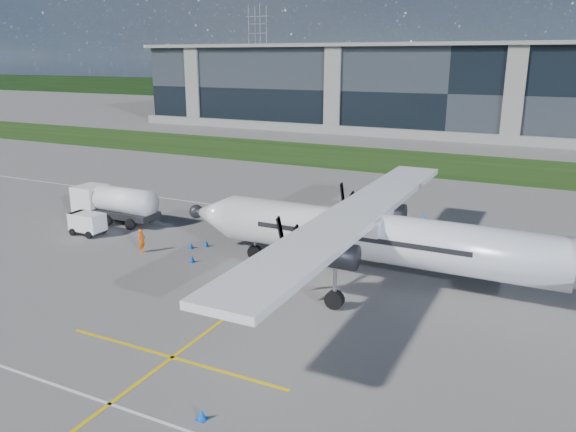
# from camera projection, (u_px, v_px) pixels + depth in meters

# --- Properties ---
(ground) EXTENTS (400.00, 400.00, 0.00)m
(ground) POSITION_uv_depth(u_px,v_px,m) (393.00, 173.00, 66.60)
(ground) COLOR #555351
(ground) RESTS_ON ground
(grass_strip) EXTENTS (400.00, 18.00, 0.04)m
(grass_strip) POSITION_uv_depth(u_px,v_px,m) (410.00, 162.00, 73.49)
(grass_strip) COLOR #19360E
(grass_strip) RESTS_ON ground
(terminal_building) EXTENTS (120.00, 20.00, 15.00)m
(terminal_building) POSITION_uv_depth(u_px,v_px,m) (459.00, 91.00, 99.02)
(terminal_building) COLOR black
(terminal_building) RESTS_ON ground
(tree_line) EXTENTS (400.00, 6.00, 6.00)m
(tree_line) POSITION_uv_depth(u_px,v_px,m) (498.00, 96.00, 151.95)
(tree_line) COLOR black
(tree_line) RESTS_ON ground
(pylon_west) EXTENTS (9.00, 4.60, 30.00)m
(pylon_west) POSITION_uv_depth(u_px,v_px,m) (258.00, 52.00, 191.49)
(pylon_west) COLOR gray
(pylon_west) RESTS_ON ground
(yellow_taxiway_centerline) EXTENTS (0.20, 70.00, 0.01)m
(yellow_taxiway_centerline) POSITION_uv_depth(u_px,v_px,m) (314.00, 252.00, 39.46)
(yellow_taxiway_centerline) COLOR yellow
(yellow_taxiway_centerline) RESTS_ON ground
(turboprop_aircraft) EXTENTS (29.48, 30.58, 9.17)m
(turboprop_aircraft) POSITION_uv_depth(u_px,v_px,m) (401.00, 212.00, 32.54)
(turboprop_aircraft) COLOR white
(turboprop_aircraft) RESTS_ON ground
(fuel_tanker_truck) EXTENTS (8.05, 2.62, 3.02)m
(fuel_tanker_truck) POSITION_uv_depth(u_px,v_px,m) (110.00, 204.00, 46.60)
(fuel_tanker_truck) COLOR white
(fuel_tanker_truck) RESTS_ON ground
(baggage_tug) EXTENTS (2.81, 1.69, 1.69)m
(baggage_tug) POSITION_uv_depth(u_px,v_px,m) (87.00, 224.00, 43.28)
(baggage_tug) COLOR silver
(baggage_tug) RESTS_ON ground
(ground_crew_person) EXTENTS (0.60, 0.82, 1.93)m
(ground_crew_person) POSITION_uv_depth(u_px,v_px,m) (142.00, 239.00, 39.27)
(ground_crew_person) COLOR #F25907
(ground_crew_person) RESTS_ON ground
(safety_cone_nose_stbd) EXTENTS (0.36, 0.36, 0.50)m
(safety_cone_nose_stbd) POSITION_uv_depth(u_px,v_px,m) (206.00, 243.00, 40.66)
(safety_cone_nose_stbd) COLOR blue
(safety_cone_nose_stbd) RESTS_ON ground
(safety_cone_fwd) EXTENTS (0.36, 0.36, 0.50)m
(safety_cone_fwd) POSITION_uv_depth(u_px,v_px,m) (191.00, 245.00, 40.27)
(safety_cone_fwd) COLOR blue
(safety_cone_fwd) RESTS_ON ground
(safety_cone_portwing) EXTENTS (0.36, 0.36, 0.50)m
(safety_cone_portwing) POSITION_uv_depth(u_px,v_px,m) (201.00, 414.00, 21.21)
(safety_cone_portwing) COLOR blue
(safety_cone_portwing) RESTS_ON ground
(safety_cone_stbdwing) EXTENTS (0.36, 0.36, 0.50)m
(safety_cone_stbdwing) POSITION_uv_depth(u_px,v_px,m) (424.00, 216.00, 47.47)
(safety_cone_stbdwing) COLOR blue
(safety_cone_stbdwing) RESTS_ON ground
(safety_cone_nose_port) EXTENTS (0.36, 0.36, 0.50)m
(safety_cone_nose_port) POSITION_uv_depth(u_px,v_px,m) (192.00, 259.00, 37.54)
(safety_cone_nose_port) COLOR blue
(safety_cone_nose_port) RESTS_ON ground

